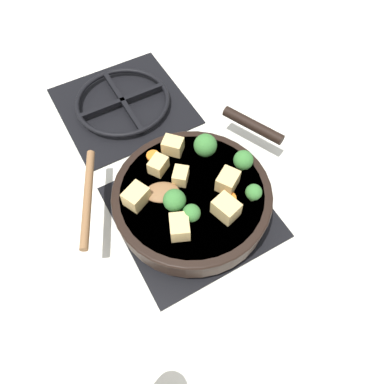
{
  "coord_description": "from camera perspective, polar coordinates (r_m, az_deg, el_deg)",
  "views": [
    {
      "loc": [
        -0.19,
        -0.34,
        0.71
      ],
      "look_at": [
        0.0,
        0.0,
        0.08
      ],
      "focal_mm": 35.0,
      "sensor_mm": 36.0,
      "label": 1
    }
  ],
  "objects": [
    {
      "name": "broccoli_floret_east_rim",
      "position": [
        0.72,
        9.38,
        -0.07
      ],
      "size": [
        0.03,
        0.03,
        0.04
      ],
      "color": "#709956",
      "rests_on": "skillet_pan"
    },
    {
      "name": "tofu_cube_back_piece",
      "position": [
        0.73,
        5.47,
        1.69
      ],
      "size": [
        0.06,
        0.05,
        0.03
      ],
      "primitive_type": "cube",
      "rotation": [
        0.0,
        0.0,
        3.7
      ],
      "color": "#DBB770",
      "rests_on": "skillet_pan"
    },
    {
      "name": "wooden_spoon",
      "position": [
        0.74,
        -10.73,
        -0.46
      ],
      "size": [
        0.22,
        0.21,
        0.02
      ],
      "color": "brown",
      "rests_on": "skillet_pan"
    },
    {
      "name": "tofu_cube_front_piece",
      "position": [
        0.74,
        -1.76,
        2.48
      ],
      "size": [
        0.04,
        0.05,
        0.03
      ],
      "primitive_type": "cube",
      "rotation": [
        0.0,
        0.0,
        0.87
      ],
      "color": "#DBB770",
      "rests_on": "skillet_pan"
    },
    {
      "name": "tofu_cube_center_large",
      "position": [
        0.72,
        -8.5,
        -0.69
      ],
      "size": [
        0.06,
        0.05,
        0.04
      ],
      "primitive_type": "cube",
      "rotation": [
        0.0,
        0.0,
        0.43
      ],
      "color": "#DBB770",
      "rests_on": "skillet_pan"
    },
    {
      "name": "skillet_pan",
      "position": [
        0.76,
        0.09,
        -0.88
      ],
      "size": [
        0.41,
        0.33,
        0.06
      ],
      "color": "black",
      "rests_on": "front_burner_grate"
    },
    {
      "name": "broccoli_floret_west_rim",
      "position": [
        0.75,
        7.74,
        4.92
      ],
      "size": [
        0.04,
        0.04,
        0.05
      ],
      "color": "#709956",
      "rests_on": "skillet_pan"
    },
    {
      "name": "carrot_slice_near_center",
      "position": [
        0.73,
        5.44,
        -0.97
      ],
      "size": [
        0.03,
        0.03,
        0.01
      ],
      "primitive_type": "cylinder",
      "color": "orange",
      "rests_on": "skillet_pan"
    },
    {
      "name": "carrot_slice_orange_thin",
      "position": [
        0.79,
        -5.96,
        5.53
      ],
      "size": [
        0.03,
        0.03,
        0.01
      ],
      "primitive_type": "cylinder",
      "color": "orange",
      "rests_on": "skillet_pan"
    },
    {
      "name": "rear_burner_grate",
      "position": [
        1.0,
        -10.47,
        13.18
      ],
      "size": [
        0.31,
        0.31,
        0.03
      ],
      "color": "black",
      "rests_on": "ground_plane"
    },
    {
      "name": "tofu_cube_mid_small",
      "position": [
        0.76,
        -5.16,
        4.09
      ],
      "size": [
        0.05,
        0.05,
        0.03
      ],
      "primitive_type": "cube",
      "rotation": [
        0.0,
        0.0,
        0.56
      ],
      "color": "#DBB770",
      "rests_on": "skillet_pan"
    },
    {
      "name": "broccoli_floret_near_spoon",
      "position": [
        0.68,
        -0.08,
        -3.24
      ],
      "size": [
        0.03,
        0.03,
        0.04
      ],
      "color": "#709956",
      "rests_on": "skillet_pan"
    },
    {
      "name": "tofu_cube_west_chunk",
      "position": [
        0.68,
        -1.9,
        -5.34
      ],
      "size": [
        0.05,
        0.05,
        0.04
      ],
      "primitive_type": "cube",
      "rotation": [
        0.0,
        0.0,
        1.17
      ],
      "color": "#DBB770",
      "rests_on": "skillet_pan"
    },
    {
      "name": "front_burner_grate",
      "position": [
        0.8,
        0.0,
        -2.67
      ],
      "size": [
        0.31,
        0.31,
        0.03
      ],
      "color": "black",
      "rests_on": "ground_plane"
    },
    {
      "name": "tofu_cube_near_handle",
      "position": [
        0.7,
        5.21,
        -2.49
      ],
      "size": [
        0.05,
        0.05,
        0.04
      ],
      "primitive_type": "cube",
      "rotation": [
        0.0,
        0.0,
        1.85
      ],
      "color": "#DBB770",
      "rests_on": "skillet_pan"
    },
    {
      "name": "broccoli_floret_center_top",
      "position": [
        0.77,
        2.05,
        7.11
      ],
      "size": [
        0.05,
        0.05,
        0.05
      ],
      "color": "#709956",
      "rests_on": "skillet_pan"
    },
    {
      "name": "broccoli_floret_north_edge",
      "position": [
        0.69,
        -2.68,
        -1.29
      ],
      "size": [
        0.04,
        0.04,
        0.05
      ],
      "color": "#709956",
      "rests_on": "skillet_pan"
    },
    {
      "name": "tofu_cube_east_chunk",
      "position": [
        0.78,
        -2.93,
        7.05
      ],
      "size": [
        0.05,
        0.05,
        0.03
      ],
      "primitive_type": "cube",
      "rotation": [
        0.0,
        0.0,
        5.46
      ],
      "color": "#DBB770",
      "rests_on": "skillet_pan"
    },
    {
      "name": "ground_plane",
      "position": [
        0.81,
        0.0,
        -3.08
      ],
      "size": [
        2.4,
        2.4,
        0.0
      ],
      "primitive_type": "plane",
      "color": "silver"
    }
  ]
}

